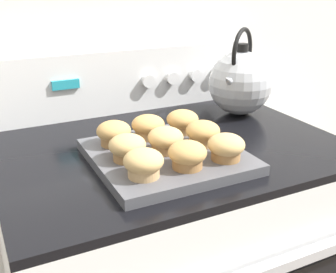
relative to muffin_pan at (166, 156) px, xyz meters
name	(u,v)px	position (x,y,z in m)	size (l,w,h in m)	color
control_panel	(125,80)	(0.05, 0.37, 0.08)	(0.77, 0.07, 0.18)	white
muffin_pan	(166,156)	(0.00, 0.00, 0.00)	(0.30, 0.30, 0.02)	#4C4C51
muffin_r0_c0	(144,163)	(-0.09, -0.09, 0.04)	(0.08, 0.08, 0.05)	tan
muffin_r0_c1	(187,155)	(0.00, -0.09, 0.04)	(0.08, 0.08, 0.05)	olive
muffin_r0_c2	(226,147)	(0.09, -0.09, 0.04)	(0.08, 0.08, 0.05)	olive
muffin_r1_c0	(127,147)	(-0.09, 0.00, 0.04)	(0.08, 0.08, 0.05)	olive
muffin_r1_c1	(166,140)	(0.00, 0.00, 0.04)	(0.08, 0.08, 0.05)	#A37A4C
muffin_r1_c2	(203,133)	(0.09, 0.00, 0.04)	(0.08, 0.08, 0.05)	tan
muffin_r2_c0	(114,133)	(-0.09, 0.09, 0.04)	(0.08, 0.08, 0.05)	olive
muffin_r2_c1	(148,127)	(0.00, 0.09, 0.04)	(0.08, 0.08, 0.05)	tan
muffin_r2_c2	(182,121)	(0.09, 0.09, 0.04)	(0.08, 0.08, 0.05)	#A37A4C
tea_kettle	(240,82)	(0.32, 0.20, 0.08)	(0.20, 0.18, 0.24)	#ADAFB5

